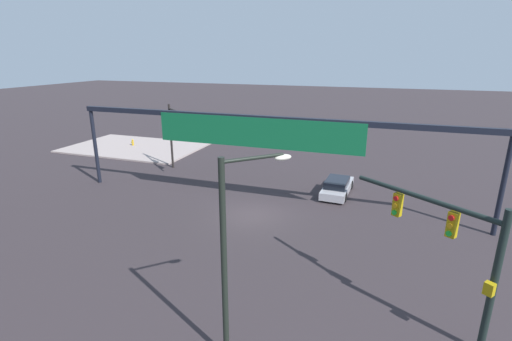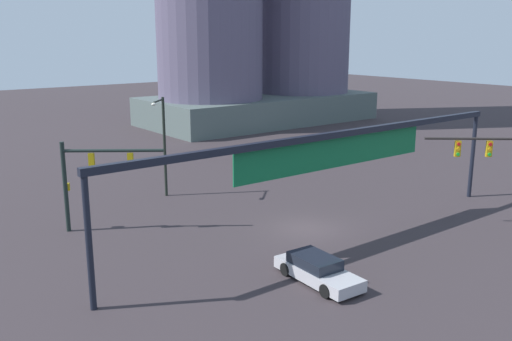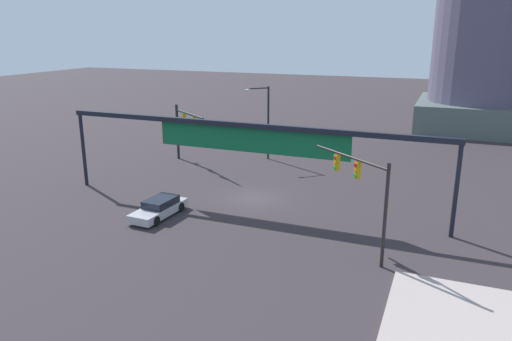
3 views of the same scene
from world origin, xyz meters
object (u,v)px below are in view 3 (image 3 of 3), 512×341
traffic_signal_near_corner (363,184)px  sedan_car_approaching (159,208)px  traffic_signal_opposite_side (183,125)px  streetlamp_curved_arm (265,117)px

traffic_signal_near_corner → sedan_car_approaching: size_ratio=1.23×
traffic_signal_opposite_side → sedan_car_approaching: (5.69, -13.21, -3.06)m
streetlamp_curved_arm → sedan_car_approaching: (-1.20, -17.00, -3.61)m
traffic_signal_near_corner → sedan_car_approaching: traffic_signal_near_corner is taller
traffic_signal_opposite_side → sedan_car_approaching: 14.70m
streetlamp_curved_arm → sedan_car_approaching: size_ratio=1.51×
traffic_signal_near_corner → traffic_signal_opposite_side: bearing=3.6°
streetlamp_curved_arm → traffic_signal_opposite_side: bearing=-16.2°
traffic_signal_near_corner → streetlamp_curved_arm: bearing=-15.5°
streetlamp_curved_arm → sedan_car_approaching: bearing=40.9°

